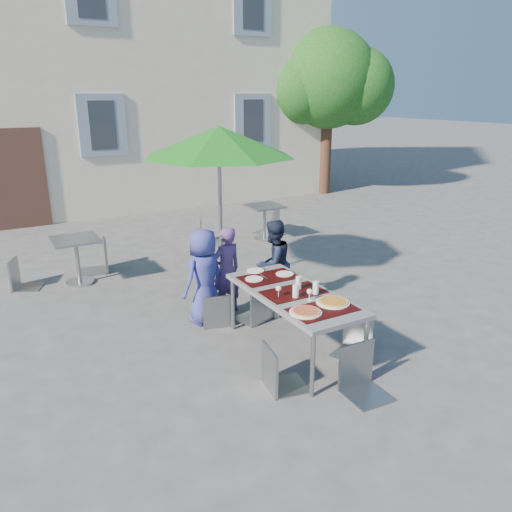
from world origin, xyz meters
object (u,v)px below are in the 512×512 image
child_0 (204,276)px  cafe_table_0 (77,253)px  child_2 (273,264)px  patio_umbrella (219,143)px  chair_3 (279,342)px  bg_chair_l_0 (18,256)px  bg_chair_r_0 (97,236)px  cafe_table_1 (264,217)px  chair_4 (356,314)px  chair_2 (280,272)px  dining_table (293,297)px  pizza_near_left (306,312)px  bg_chair_r_1 (268,206)px  chair_0 (216,291)px  bg_chair_l_1 (206,215)px  chair_5 (364,342)px  chair_1 (256,285)px  pizza_near_right (333,302)px

child_0 → cafe_table_0: 2.58m
child_2 → patio_umbrella: patio_umbrella is taller
chair_3 → bg_chair_l_0: 4.79m
bg_chair_r_0 → cafe_table_1: size_ratio=1.45×
chair_4 → patio_umbrella: bearing=97.7°
chair_2 → bg_chair_l_0: (-3.03, 2.75, -0.08)m
child_2 → chair_2: 0.26m
dining_table → pizza_near_left: bearing=-111.2°
chair_4 → bg_chair_r_0: (-1.93, 4.35, 0.13)m
bg_chair_r_1 → bg_chair_l_0: bearing=-169.4°
cafe_table_1 → cafe_table_0: bearing=-169.4°
chair_0 → bg_chair_r_0: bg_chair_r_0 is taller
bg_chair_l_1 → bg_chair_r_1: bg_chair_r_1 is taller
bg_chair_r_0 → bg_chair_r_1: bearing=11.0°
chair_5 → chair_2: bearing=81.4°
child_0 → cafe_table_1: (2.68, 3.01, -0.15)m
chair_0 → chair_3: chair_3 is taller
child_2 → cafe_table_0: size_ratio=1.68×
chair_1 → chair_3: chair_3 is taller
cafe_table_1 → bg_chair_r_1: (0.36, 0.45, 0.10)m
chair_1 → pizza_near_left: bearing=-99.4°
cafe_table_0 → cafe_table_1: bearing=10.6°
child_0 → patio_umbrella: 2.10m
chair_0 → bg_chair_r_1: (2.97, 3.64, 0.10)m
pizza_near_right → bg_chair_r_1: bearing=66.1°
bg_chair_r_0 → cafe_table_1: bearing=4.8°
chair_1 → bg_chair_l_1: 3.78m
chair_4 → chair_1: bearing=114.5°
chair_0 → chair_5: chair_5 is taller
pizza_near_right → cafe_table_1: size_ratio=0.50×
bg_chair_r_0 → bg_chair_r_1: (3.80, 0.74, -0.04)m
patio_umbrella → cafe_table_1: size_ratio=3.39×
child_2 → chair_0: 1.02m
bg_chair_l_1 → bg_chair_r_1: bearing=4.7°
bg_chair_r_0 → bg_chair_r_1: 3.87m
cafe_table_0 → bg_chair_r_1: 4.39m
bg_chair_l_1 → dining_table: bearing=-101.8°
child_2 → chair_4: (0.11, -1.65, -0.14)m
pizza_near_left → bg_chair_r_0: bearing=103.7°
bg_chair_l_0 → bg_chair_r_1: (5.05, 0.95, 0.06)m
cafe_table_0 → chair_3: bearing=-74.1°
pizza_near_left → child_2: (0.72, 1.81, -0.14)m
pizza_near_left → child_0: size_ratio=0.26×
chair_1 → dining_table: bearing=-92.1°
child_2 → bg_chair_l_0: size_ratio=1.41×
cafe_table_1 → bg_chair_r_0: bearing=-175.2°
child_2 → chair_4: size_ratio=1.49×
chair_3 → patio_umbrella: 3.51m
bg_chair_r_1 → chair_2: bearing=-118.7°
chair_0 → chair_5: (0.63, -2.11, 0.07)m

